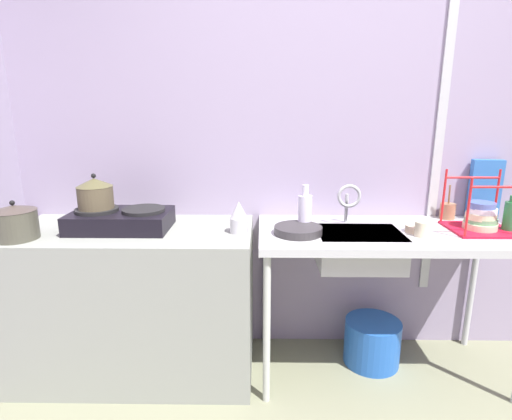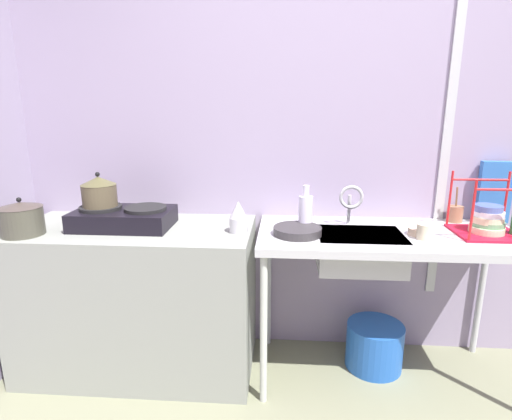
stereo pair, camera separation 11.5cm
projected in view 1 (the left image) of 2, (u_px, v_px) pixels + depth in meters
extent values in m
cube|color=#9C8EA8|center=(353.00, 143.00, 2.32)|extent=(4.67, 0.10, 2.49)
cube|color=silver|center=(441.00, 121.00, 2.22)|extent=(0.05, 0.01, 1.99)
cube|color=gray|center=(137.00, 301.00, 2.20)|extent=(1.26, 0.60, 0.82)
cube|color=silver|center=(387.00, 234.00, 2.08)|extent=(1.33, 0.60, 0.04)
cylinder|color=beige|center=(267.00, 331.00, 1.94)|extent=(0.04, 0.04, 0.78)
cylinder|color=silver|center=(266.00, 285.00, 2.44)|extent=(0.04, 0.04, 0.78)
cylinder|color=silver|center=(472.00, 286.00, 2.43)|extent=(0.04, 0.04, 0.78)
cube|color=black|center=(121.00, 220.00, 2.09)|extent=(0.50, 0.30, 0.09)
cylinder|color=black|center=(97.00, 210.00, 2.07)|extent=(0.22, 0.22, 0.02)
cylinder|color=black|center=(143.00, 210.00, 2.07)|extent=(0.22, 0.22, 0.02)
cylinder|color=brown|center=(96.00, 197.00, 2.06)|extent=(0.18, 0.18, 0.11)
cone|color=brown|center=(94.00, 182.00, 2.04)|extent=(0.18, 0.18, 0.04)
sphere|color=black|center=(93.00, 176.00, 2.03)|extent=(0.02, 0.02, 0.02)
cylinder|color=#48473A|center=(15.00, 225.00, 1.92)|extent=(0.20, 0.20, 0.14)
cone|color=#453C34|center=(13.00, 208.00, 1.90)|extent=(0.21, 0.21, 0.03)
sphere|color=black|center=(12.00, 203.00, 1.90)|extent=(0.02, 0.02, 0.02)
cylinder|color=silver|center=(239.00, 225.00, 2.03)|extent=(0.09, 0.09, 0.08)
cone|color=silver|center=(239.00, 210.00, 2.01)|extent=(0.09, 0.09, 0.08)
cube|color=silver|center=(359.00, 249.00, 2.07)|extent=(0.43, 0.32, 0.18)
cylinder|color=silver|center=(346.00, 208.00, 2.21)|extent=(0.02, 0.02, 0.16)
torus|color=silver|center=(349.00, 196.00, 2.14)|extent=(0.13, 0.02, 0.13)
cylinder|color=#332F31|center=(298.00, 230.00, 2.01)|extent=(0.24, 0.24, 0.04)
cylinder|color=red|center=(468.00, 209.00, 1.91)|extent=(0.01, 0.01, 0.30)
cylinder|color=red|center=(444.00, 197.00, 2.17)|extent=(0.01, 0.01, 0.30)
cylinder|color=red|center=(497.00, 197.00, 2.16)|extent=(0.01, 0.01, 0.30)
cylinder|color=red|center=(502.00, 187.00, 1.88)|extent=(0.28, 0.01, 0.01)
cylinder|color=red|center=(473.00, 178.00, 2.14)|extent=(0.28, 0.01, 0.01)
cube|color=red|center=(479.00, 229.00, 2.07)|extent=(0.30, 0.29, 0.01)
cylinder|color=beige|center=(480.00, 226.00, 2.06)|extent=(0.16, 0.16, 0.03)
cylinder|color=#689869|center=(481.00, 220.00, 2.07)|extent=(0.16, 0.16, 0.03)
cylinder|color=beige|center=(481.00, 216.00, 2.06)|extent=(0.15, 0.15, 0.03)
cylinder|color=white|center=(482.00, 211.00, 2.05)|extent=(0.14, 0.14, 0.03)
cylinder|color=#5363A3|center=(482.00, 205.00, 2.04)|extent=(0.13, 0.13, 0.03)
cylinder|color=beige|center=(422.00, 229.00, 1.97)|extent=(0.07, 0.07, 0.07)
cylinder|color=beige|center=(417.00, 229.00, 2.04)|extent=(0.12, 0.12, 0.04)
cylinder|color=white|center=(305.00, 212.00, 2.10)|extent=(0.07, 0.07, 0.18)
cylinder|color=white|center=(305.00, 190.00, 2.07)|extent=(0.03, 0.03, 0.06)
cylinder|color=#2C733B|center=(510.00, 217.00, 2.03)|extent=(0.06, 0.06, 0.16)
cube|color=#306EBE|center=(485.00, 189.00, 2.27)|extent=(0.17, 0.07, 0.34)
cylinder|color=#A16F4F|center=(448.00, 211.00, 2.29)|extent=(0.08, 0.08, 0.09)
cylinder|color=olive|center=(449.00, 199.00, 2.27)|extent=(0.04, 0.05, 0.17)
cylinder|color=blue|center=(372.00, 342.00, 2.31)|extent=(0.32, 0.32, 0.26)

